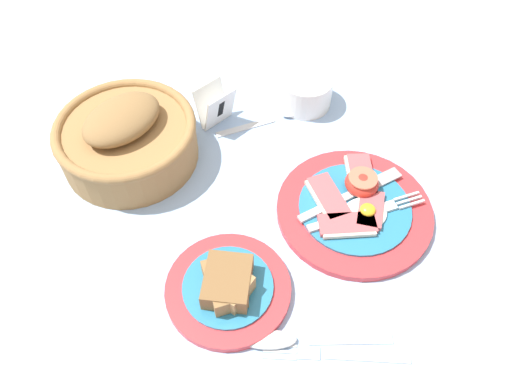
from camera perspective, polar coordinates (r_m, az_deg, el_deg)
ground_plane at (r=0.73m, az=5.69°, el=-6.02°), size 3.00×3.00×0.00m
breakfast_plate at (r=0.77m, az=11.22°, el=-1.67°), size 0.24×0.24×0.04m
bread_plate at (r=0.68m, az=-3.26°, el=-10.74°), size 0.17×0.17×0.05m
sugar_cup at (r=0.91m, az=5.68°, el=11.51°), size 0.09×0.09×0.06m
bread_basket at (r=0.82m, az=-14.53°, el=6.06°), size 0.22×0.22×0.11m
number_card at (r=0.87m, az=-4.62°, el=9.72°), size 0.07×0.06×0.07m
teaspoon_by_saucer at (r=0.90m, az=3.46°, el=8.85°), size 0.19×0.05×0.01m
teaspoon_near_cup at (r=0.66m, az=3.98°, el=-16.48°), size 0.18×0.11×0.01m
fork_on_cloth at (r=0.67m, az=9.39°, el=-17.86°), size 0.16×0.12×0.01m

